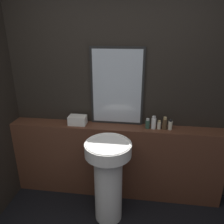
% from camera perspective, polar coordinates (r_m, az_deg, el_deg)
% --- Properties ---
extents(wall_back, '(8.00, 0.06, 2.50)m').
position_cam_1_polar(wall_back, '(2.53, 1.43, 4.33)').
color(wall_back, black).
rests_on(wall_back, ground_plane).
extents(vanity_counter, '(2.49, 0.23, 0.92)m').
position_cam_1_polar(vanity_counter, '(2.73, 0.94, -12.61)').
color(vanity_counter, '#512D1E').
rests_on(vanity_counter, ground_plane).
extents(pedestal_sink, '(0.47, 0.47, 0.93)m').
position_cam_1_polar(pedestal_sink, '(2.36, -0.99, -16.16)').
color(pedestal_sink, white).
rests_on(pedestal_sink, ground_plane).
extents(mirror, '(0.60, 0.03, 0.88)m').
position_cam_1_polar(mirror, '(2.45, 1.23, 6.52)').
color(mirror, black).
rests_on(mirror, vanity_counter).
extents(towel_stack, '(0.20, 0.13, 0.10)m').
position_cam_1_polar(towel_stack, '(2.57, -8.97, -2.10)').
color(towel_stack, silver).
rests_on(towel_stack, vanity_counter).
extents(shampoo_bottle, '(0.05, 0.05, 0.12)m').
position_cam_1_polar(shampoo_bottle, '(2.47, 9.28, -3.05)').
color(shampoo_bottle, '#2D4C3D').
rests_on(shampoo_bottle, vanity_counter).
extents(conditioner_bottle, '(0.05, 0.05, 0.15)m').
position_cam_1_polar(conditioner_bottle, '(2.47, 10.82, -2.81)').
color(conditioner_bottle, white).
rests_on(conditioner_bottle, vanity_counter).
extents(lotion_bottle, '(0.04, 0.04, 0.10)m').
position_cam_1_polar(lotion_bottle, '(2.48, 12.19, -3.33)').
color(lotion_bottle, beige).
rests_on(lotion_bottle, vanity_counter).
extents(body_wash_bottle, '(0.05, 0.05, 0.14)m').
position_cam_1_polar(body_wash_bottle, '(2.48, 13.58, -2.96)').
color(body_wash_bottle, '#4C3823').
rests_on(body_wash_bottle, vanity_counter).
extents(hand_soap_bottle, '(0.04, 0.04, 0.12)m').
position_cam_1_polar(hand_soap_bottle, '(2.49, 14.96, -3.27)').
color(hand_soap_bottle, beige).
rests_on(hand_soap_bottle, vanity_counter).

